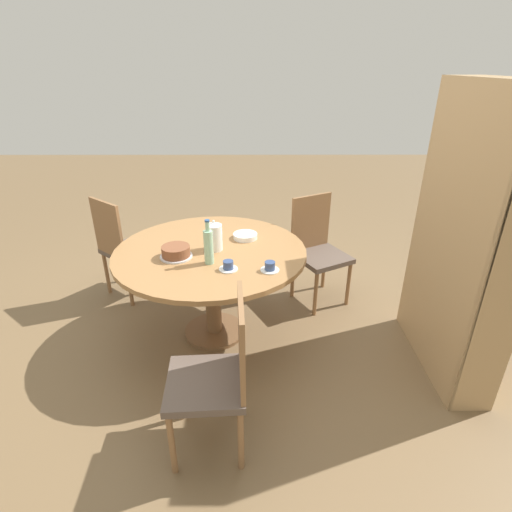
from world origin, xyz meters
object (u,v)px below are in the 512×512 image
at_px(chair_b, 318,248).
at_px(chair_c, 124,246).
at_px(bookshelf, 462,245).
at_px(cup_a, 270,267).
at_px(water_bottle, 209,246).
at_px(coffee_pot, 214,236).
at_px(cup_b, 228,266).
at_px(chair_a, 218,374).
at_px(cake_main, 176,252).

height_order(chair_b, chair_c, same).
relative_size(bookshelf, cup_a, 15.16).
bearing_deg(water_bottle, chair_b, 131.34).
relative_size(chair_c, coffee_pot, 4.13).
bearing_deg(cup_b, cup_a, 87.10).
relative_size(chair_c, cup_b, 7.55).
relative_size(chair_b, cup_a, 7.55).
bearing_deg(coffee_pot, chair_a, 5.43).
bearing_deg(cup_b, cake_main, -116.52).
distance_m(bookshelf, cup_a, 1.25).
relative_size(coffee_pot, cake_main, 1.01).
bearing_deg(cup_b, chair_a, -1.59).
height_order(chair_c, cup_b, chair_c).
height_order(chair_c, bookshelf, bookshelf).
relative_size(chair_c, cake_main, 4.18).
height_order(chair_c, water_bottle, water_bottle).
bearing_deg(chair_b, cup_a, -145.79).
xyz_separation_m(cake_main, cup_a, (0.20, 0.66, -0.01)).
xyz_separation_m(chair_a, chair_c, (-1.65, -0.99, 0.00)).
bearing_deg(water_bottle, cup_a, 74.81).
distance_m(chair_c, coffee_pot, 1.13).
height_order(water_bottle, cup_a, water_bottle).
xyz_separation_m(bookshelf, water_bottle, (-0.12, -1.66, -0.06)).
distance_m(chair_c, cake_main, 1.01).
relative_size(chair_b, coffee_pot, 4.13).
height_order(bookshelf, cup_a, bookshelf).
relative_size(cake_main, cup_a, 1.81).
relative_size(water_bottle, cake_main, 1.39).
bearing_deg(coffee_pot, water_bottle, -4.30).
xyz_separation_m(chair_a, bookshelf, (-0.71, 1.54, 0.43)).
distance_m(water_bottle, cup_b, 0.20).
distance_m(coffee_pot, cup_b, 0.35).
bearing_deg(bookshelf, chair_a, 114.71).
height_order(chair_a, cake_main, chair_a).
bearing_deg(cup_b, water_bottle, -125.73).
relative_size(coffee_pot, water_bottle, 0.73).
distance_m(chair_a, chair_b, 1.77).
bearing_deg(chair_b, cup_b, -158.55).
relative_size(chair_b, water_bottle, 3.01).
relative_size(chair_a, cake_main, 4.18).
distance_m(chair_b, coffee_pot, 1.08).
xyz_separation_m(coffee_pot, water_bottle, (0.22, -0.02, 0.02)).
xyz_separation_m(chair_b, coffee_pot, (0.55, -0.86, 0.35)).
xyz_separation_m(chair_b, cake_main, (0.68, -1.12, 0.28)).
distance_m(chair_b, cake_main, 1.34).
bearing_deg(cake_main, chair_c, -139.48).
height_order(chair_a, cup_b, chair_a).
xyz_separation_m(coffee_pot, cake_main, (0.13, -0.26, -0.06)).
distance_m(water_bottle, cake_main, 0.28).
bearing_deg(water_bottle, bookshelf, 85.94).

